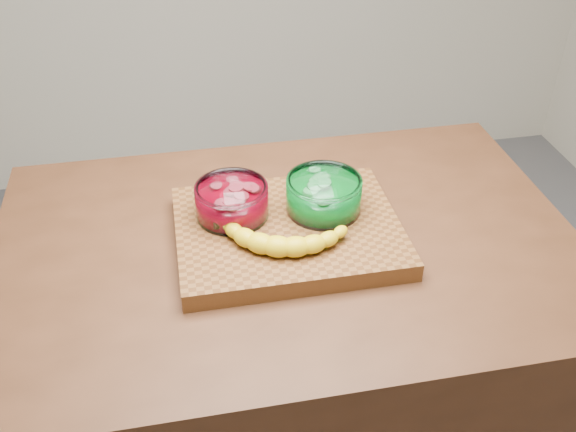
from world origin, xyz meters
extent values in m
cube|color=#472715|center=(0.00, 0.00, 0.45)|extent=(1.20, 0.80, 0.90)
cube|color=brown|center=(0.00, 0.00, 0.92)|extent=(0.45, 0.35, 0.04)
cylinder|color=white|center=(-0.11, 0.05, 0.97)|extent=(0.15, 0.15, 0.07)
cylinder|color=#AC0017|center=(-0.11, 0.05, 0.96)|extent=(0.13, 0.13, 0.04)
cylinder|color=#D94457|center=(-0.11, 0.05, 0.99)|extent=(0.12, 0.12, 0.02)
cylinder|color=white|center=(0.08, 0.04, 0.98)|extent=(0.16, 0.16, 0.07)
cylinder|color=#059726|center=(0.08, 0.04, 0.97)|extent=(0.13, 0.13, 0.04)
cylinder|color=#6EEA7D|center=(0.08, 0.04, 1.00)|extent=(0.13, 0.13, 0.02)
camera|label=1|loc=(-0.20, -1.01, 1.72)|focal=40.00mm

